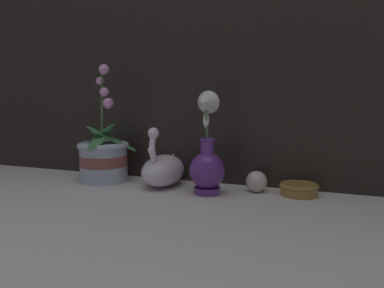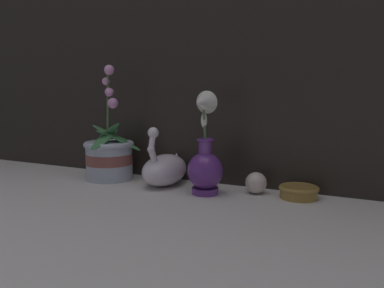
# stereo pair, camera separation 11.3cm
# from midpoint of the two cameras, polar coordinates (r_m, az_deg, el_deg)

# --- Properties ---
(ground_plane) EXTENTS (2.80, 2.80, 0.00)m
(ground_plane) POSITION_cam_midpoint_polar(r_m,az_deg,el_deg) (1.07, -4.95, -8.10)
(ground_plane) COLOR beige
(orchid_potted_plant) EXTENTS (0.23, 0.22, 0.39)m
(orchid_potted_plant) POSITION_cam_midpoint_polar(r_m,az_deg,el_deg) (1.29, -15.76, -1.83)
(orchid_potted_plant) COLOR #B2BCCC
(orchid_potted_plant) RESTS_ON ground_plane
(swan_figurine) EXTENTS (0.12, 0.21, 0.19)m
(swan_figurine) POSITION_cam_midpoint_polar(r_m,az_deg,el_deg) (1.19, -7.06, -3.82)
(swan_figurine) COLOR white
(swan_figurine) RESTS_ON ground_plane
(blue_vase) EXTENTS (0.10, 0.11, 0.30)m
(blue_vase) POSITION_cam_midpoint_polar(r_m,az_deg,el_deg) (1.08, -0.74, -2.34)
(blue_vase) COLOR #602D7F
(blue_vase) RESTS_ON ground_plane
(glass_sphere) EXTENTS (0.06, 0.06, 0.06)m
(glass_sphere) POSITION_cam_midpoint_polar(r_m,az_deg,el_deg) (1.12, 6.96, -5.71)
(glass_sphere) COLOR beige
(glass_sphere) RESTS_ON ground_plane
(amber_dish) EXTENTS (0.11, 0.11, 0.03)m
(amber_dish) POSITION_cam_midpoint_polar(r_m,az_deg,el_deg) (1.11, 13.20, -6.63)
(amber_dish) COLOR olive
(amber_dish) RESTS_ON ground_plane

